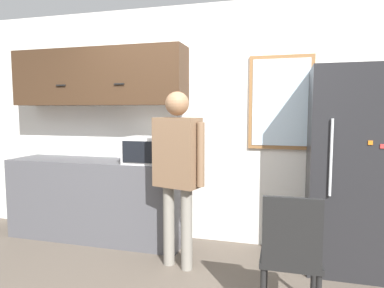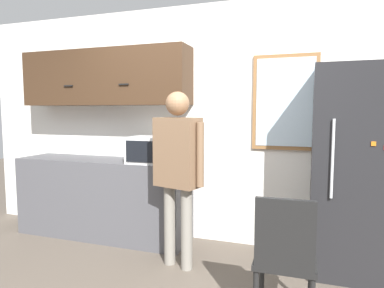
# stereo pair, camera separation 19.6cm
# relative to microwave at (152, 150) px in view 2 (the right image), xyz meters

# --- Properties ---
(back_wall) EXTENTS (6.00, 0.06, 2.70)m
(back_wall) POSITION_rel_microwave_xyz_m (0.45, 0.38, 0.27)
(back_wall) COLOR white
(back_wall) RESTS_ON ground_plane
(counter) EXTENTS (2.11, 0.56, 0.93)m
(counter) POSITION_rel_microwave_xyz_m (-0.69, 0.07, -0.61)
(counter) COLOR #4C4C51
(counter) RESTS_ON ground_plane
(upper_cabinets) EXTENTS (2.11, 0.40, 0.65)m
(upper_cabinets) POSITION_rel_microwave_xyz_m (-0.69, 0.17, 0.82)
(upper_cabinets) COLOR #3D2819
(microwave) EXTENTS (0.50, 0.38, 0.29)m
(microwave) POSITION_rel_microwave_xyz_m (0.00, 0.00, 0.00)
(microwave) COLOR white
(microwave) RESTS_ON counter
(person) EXTENTS (0.56, 0.33, 1.69)m
(person) POSITION_rel_microwave_xyz_m (0.46, -0.41, -0.05)
(person) COLOR gray
(person) RESTS_ON ground_plane
(refrigerator) EXTENTS (0.72, 0.70, 1.91)m
(refrigerator) POSITION_rel_microwave_xyz_m (2.02, 0.01, -0.12)
(refrigerator) COLOR #232326
(refrigerator) RESTS_ON ground_plane
(chair) EXTENTS (0.43, 0.43, 0.94)m
(chair) POSITION_rel_microwave_xyz_m (1.50, -1.03, -0.56)
(chair) COLOR black
(chair) RESTS_ON ground_plane
(window) EXTENTS (0.67, 0.05, 1.00)m
(window) POSITION_rel_microwave_xyz_m (1.38, 0.34, 0.52)
(window) COLOR olive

